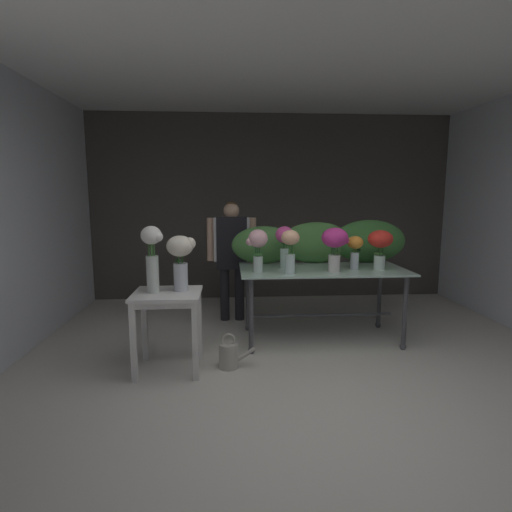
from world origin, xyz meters
name	(u,v)px	position (x,y,z in m)	size (l,w,h in m)	color
ground_plane	(287,336)	(0.00, 1.90, 0.00)	(8.34, 8.34, 0.00)	beige
wall_back	(271,208)	(0.00, 3.79, 1.43)	(5.71, 0.12, 2.86)	#4C4742
wall_left	(25,214)	(-2.85, 1.90, 1.43)	(0.12, 3.91, 2.86)	silver
ceiling_slab	(291,72)	(0.00, 1.90, 2.92)	(5.83, 3.91, 0.12)	silver
display_table_glass	(322,279)	(0.36, 1.77, 0.70)	(1.83, 0.93, 0.83)	#ADCCBE
side_table_white	(167,305)	(-1.25, 1.06, 0.64)	(0.61, 0.55, 0.75)	white
florist	(232,248)	(-0.64, 2.56, 0.96)	(0.63, 0.24, 1.55)	#232328
foliage_backdrop	(325,243)	(0.47, 2.11, 1.07)	(2.09, 0.29, 0.51)	#477F3D
vase_peach_freesia	(290,247)	(-0.05, 1.46, 1.11)	(0.19, 0.19, 0.46)	silver
vase_magenta_carnations	(335,243)	(0.44, 1.56, 1.14)	(0.29, 0.28, 0.47)	silver
vase_fuchsia_lilies	(284,241)	(-0.06, 1.79, 1.13)	(0.20, 0.20, 0.47)	silver
vase_sunset_roses	(355,249)	(0.70, 1.68, 1.05)	(0.19, 0.17, 0.37)	silver
vase_blush_tulips	(258,245)	(-0.37, 1.59, 1.12)	(0.23, 0.20, 0.45)	silver
vase_scarlet_ranunculus	(380,243)	(0.96, 1.64, 1.12)	(0.27, 0.27, 0.43)	silver
vase_white_roses_tall	(152,256)	(-1.37, 1.06, 1.09)	(0.20, 0.18, 0.61)	silver
vase_cream_lisianthus_tall	(181,256)	(-1.12, 1.12, 1.08)	(0.27, 0.24, 0.52)	silver
watering_can	(229,355)	(-0.68, 1.07, 0.13)	(0.35, 0.18, 0.34)	#B7B2A8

